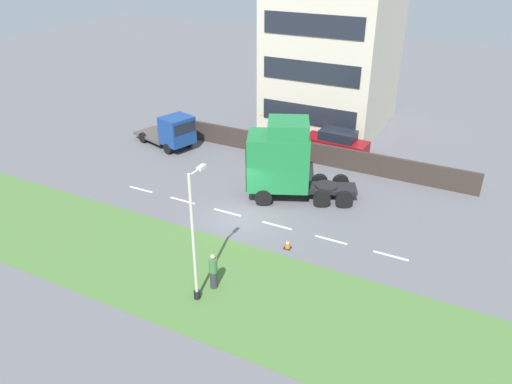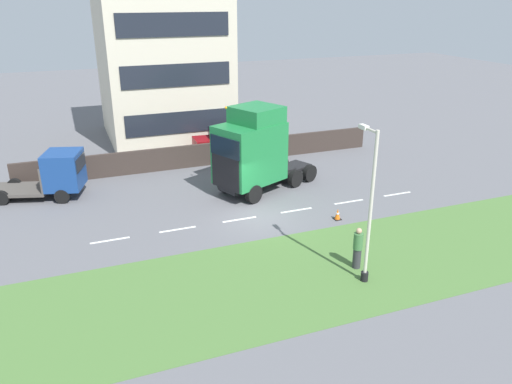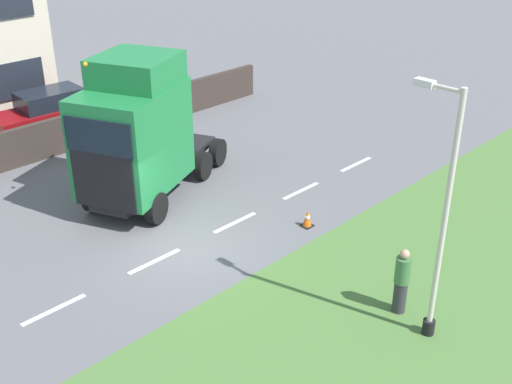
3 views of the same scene
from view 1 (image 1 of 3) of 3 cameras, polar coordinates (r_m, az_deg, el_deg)
The scene contains 11 objects.
ground_plane at distance 28.89m, azimuth -1.73°, elevation -2.76°, with size 120.00×120.00×0.00m, color slate.
grass_verge at distance 24.69m, azimuth -8.57°, elevation -8.96°, with size 7.00×44.00×0.01m.
lane_markings at distance 28.60m, azimuth -0.50°, elevation -3.08°, with size 0.16×17.80×0.00m.
boundary_wall at distance 35.86m, azimuth 5.26°, elevation 4.74°, with size 0.25×24.00×1.49m.
building_block at distance 42.34m, azimuth 8.85°, elevation 15.06°, with size 10.02×8.91×12.39m.
lorry_cab at distance 29.92m, azimuth 3.05°, elevation 3.68°, with size 4.90×6.83×5.11m.
flatbed_truck at distance 38.00m, azimuth -9.41°, elevation 6.85°, with size 3.58×5.74×2.61m.
parked_car at distance 36.68m, azimuth 9.15°, elevation 5.45°, with size 2.05×4.67×2.03m.
lamp_post at distance 21.37m, azimuth -7.00°, elevation -5.83°, with size 1.27×0.30×6.19m.
pedestrian at distance 23.00m, azimuth -4.90°, elevation -9.03°, with size 0.39×0.39×1.83m.
traffic_cone_lead at distance 25.97m, azimuth 3.64°, elevation -5.89°, with size 0.36×0.36×0.58m.
Camera 1 is at (-21.73, -12.26, 14.56)m, focal length 35.00 mm.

